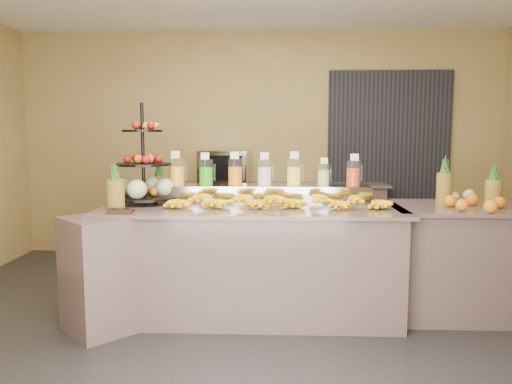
# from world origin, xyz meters

# --- Properties ---
(ground) EXTENTS (6.00, 6.00, 0.00)m
(ground) POSITION_xyz_m (0.00, 0.00, 0.00)
(ground) COLOR black
(ground) RESTS_ON ground
(room_envelope) EXTENTS (6.04, 5.02, 2.82)m
(room_envelope) POSITION_xyz_m (0.19, 0.79, 1.88)
(room_envelope) COLOR olive
(room_envelope) RESTS_ON ground
(buffet_counter) EXTENTS (2.75, 1.25, 0.93)m
(buffet_counter) POSITION_xyz_m (-0.12, 0.26, 0.47)
(buffet_counter) COLOR gray
(buffet_counter) RESTS_ON ground
(right_counter) EXTENTS (1.08, 0.88, 0.93)m
(right_counter) POSITION_xyz_m (1.70, 0.40, 0.47)
(right_counter) COLOR gray
(right_counter) RESTS_ON ground
(back_ledge) EXTENTS (3.10, 0.55, 0.93)m
(back_ledge) POSITION_xyz_m (0.00, 2.25, 0.47)
(back_ledge) COLOR gray
(back_ledge) RESTS_ON ground
(pitcher_tray) EXTENTS (1.85, 0.30, 0.15)m
(pitcher_tray) POSITION_xyz_m (0.10, 0.58, 1.01)
(pitcher_tray) COLOR gray
(pitcher_tray) RESTS_ON buffet_counter
(juice_pitcher_orange_a) EXTENTS (0.13, 0.13, 0.31)m
(juice_pitcher_orange_a) POSITION_xyz_m (-0.68, 0.58, 1.19)
(juice_pitcher_orange_a) COLOR silver
(juice_pitcher_orange_a) RESTS_ON pitcher_tray
(juice_pitcher_green) EXTENTS (0.12, 0.13, 0.30)m
(juice_pitcher_green) POSITION_xyz_m (-0.42, 0.58, 1.18)
(juice_pitcher_green) COLOR silver
(juice_pitcher_green) RESTS_ON pitcher_tray
(juice_pitcher_orange_b) EXTENTS (0.13, 0.13, 0.31)m
(juice_pitcher_orange_b) POSITION_xyz_m (-0.16, 0.58, 1.18)
(juice_pitcher_orange_b) COLOR silver
(juice_pitcher_orange_b) RESTS_ON pitcher_tray
(juice_pitcher_milk) EXTENTS (0.13, 0.13, 0.30)m
(juice_pitcher_milk) POSITION_xyz_m (0.10, 0.58, 1.18)
(juice_pitcher_milk) COLOR silver
(juice_pitcher_milk) RESTS_ON pitcher_tray
(juice_pitcher_lemon) EXTENTS (0.13, 0.13, 0.31)m
(juice_pitcher_lemon) POSITION_xyz_m (0.36, 0.58, 1.19)
(juice_pitcher_lemon) COLOR silver
(juice_pitcher_lemon) RESTS_ON pitcher_tray
(juice_pitcher_lime) EXTENTS (0.11, 0.11, 0.26)m
(juice_pitcher_lime) POSITION_xyz_m (0.62, 0.58, 1.17)
(juice_pitcher_lime) COLOR silver
(juice_pitcher_lime) RESTS_ON pitcher_tray
(juice_pitcher_orange_c) EXTENTS (0.12, 0.12, 0.29)m
(juice_pitcher_orange_c) POSITION_xyz_m (0.88, 0.58, 1.18)
(juice_pitcher_orange_c) COLOR silver
(juice_pitcher_orange_c) RESTS_ON pitcher_tray
(banana_heap) EXTENTS (1.83, 0.17, 0.15)m
(banana_heap) POSITION_xyz_m (0.19, 0.24, 1.00)
(banana_heap) COLOR yellow
(banana_heap) RESTS_ON buffet_counter
(fruit_stand) EXTENTS (0.78, 0.78, 0.87)m
(fruit_stand) POSITION_xyz_m (-0.92, 0.49, 1.15)
(fruit_stand) COLOR black
(fruit_stand) RESTS_ON buffet_counter
(condiment_caddy) EXTENTS (0.20, 0.16, 0.03)m
(condiment_caddy) POSITION_xyz_m (-0.99, -0.08, 0.94)
(condiment_caddy) COLOR black
(condiment_caddy) RESTS_ON buffet_counter
(pineapple_left_a) EXTENTS (0.14, 0.14, 0.40)m
(pineapple_left_a) POSITION_xyz_m (-1.08, 0.08, 1.08)
(pineapple_left_a) COLOR brown
(pineapple_left_a) RESTS_ON buffet_counter
(pineapple_left_b) EXTENTS (0.12, 0.12, 0.38)m
(pineapple_left_b) POSITION_xyz_m (-0.87, 0.70, 1.07)
(pineapple_left_b) COLOR brown
(pineapple_left_b) RESTS_ON buffet_counter
(right_fruit_pile) EXTENTS (0.51, 0.49, 0.27)m
(right_fruit_pile) POSITION_xyz_m (1.81, 0.34, 1.02)
(right_fruit_pile) COLOR brown
(right_fruit_pile) RESTS_ON right_counter
(oven_warmer) EXTENTS (0.62, 0.45, 0.40)m
(oven_warmer) POSITION_xyz_m (-0.43, 2.25, 1.13)
(oven_warmer) COLOR gray
(oven_warmer) RESTS_ON back_ledge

